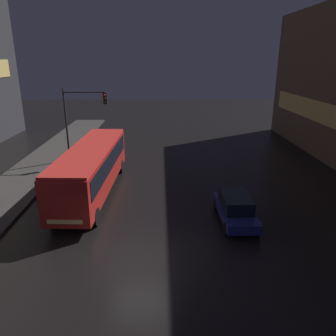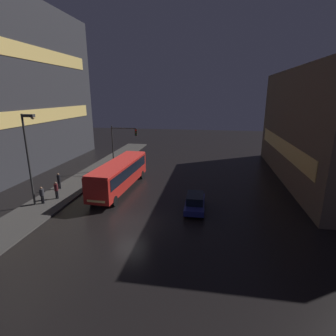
# 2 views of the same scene
# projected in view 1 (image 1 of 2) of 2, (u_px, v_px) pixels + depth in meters

# --- Properties ---
(ground_plane) EXTENTS (120.00, 120.00, 0.00)m
(ground_plane) POSITION_uv_depth(u_px,v_px,m) (138.00, 258.00, 14.61)
(ground_plane) COLOR black
(sidewalk_left) EXTENTS (4.00, 48.00, 0.15)m
(sidewalk_left) POSITION_uv_depth(u_px,v_px,m) (24.00, 180.00, 23.87)
(sidewalk_left) COLOR #3D3A38
(sidewalk_left) RESTS_ON ground
(bus_near) EXTENTS (2.99, 11.55, 3.18)m
(bus_near) POSITION_uv_depth(u_px,v_px,m) (92.00, 165.00, 20.97)
(bus_near) COLOR #AD1E19
(bus_near) RESTS_ON ground
(car_taxi) EXTENTS (1.81, 4.30, 1.50)m
(car_taxi) POSITION_uv_depth(u_px,v_px,m) (235.00, 208.00, 17.75)
(car_taxi) COLOR navy
(car_taxi) RESTS_ON ground
(traffic_light_main) EXTENTS (3.56, 0.35, 6.20)m
(traffic_light_main) POSITION_uv_depth(u_px,v_px,m) (80.00, 113.00, 26.84)
(traffic_light_main) COLOR #2D2D2D
(traffic_light_main) RESTS_ON ground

